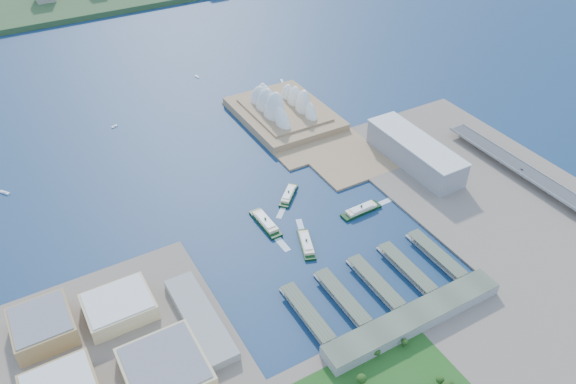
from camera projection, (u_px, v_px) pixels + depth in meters
ground at (325, 248)px, 638.11m from camera, size 3000.00×3000.00×0.00m
east_land at (509, 205)px, 697.66m from camera, size 240.00×500.00×3.00m
peninsula at (292, 122)px, 858.69m from camera, size 135.00×220.00×3.00m
opera_house at (284, 99)px, 852.92m from camera, size 134.00×180.00×58.00m
toaster_building at (415, 152)px, 757.81m from camera, size 45.00×155.00×35.00m
expressway at (550, 190)px, 709.98m from camera, size 26.00×340.00×11.85m
west_buildings at (125, 382)px, 481.05m from camera, size 200.00×280.00×27.00m
ferry_wharves at (375, 283)px, 589.19m from camera, size 184.00×90.00×9.30m
terminal_building at (414, 319)px, 545.63m from camera, size 200.00×28.00×12.00m
ferry_a at (265, 221)px, 667.22m from camera, size 15.55×57.55×10.84m
ferry_b at (289, 194)px, 711.31m from camera, size 43.38×42.71×9.18m
ferry_c at (306, 242)px, 638.42m from camera, size 29.87×52.76×9.72m
ferry_d at (361, 209)px, 686.43m from camera, size 54.68×15.78×10.25m
boat_a at (5, 192)px, 718.77m from camera, size 11.65×13.98×2.83m
boat_b at (114, 126)px, 849.85m from camera, size 9.70×6.10×2.47m
boat_c at (282, 81)px, 970.73m from camera, size 6.92×12.32×2.66m
boat_e at (197, 76)px, 984.79m from camera, size 4.53×10.13×2.40m
car_c at (522, 169)px, 735.07m from camera, size 1.76×4.34×1.26m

